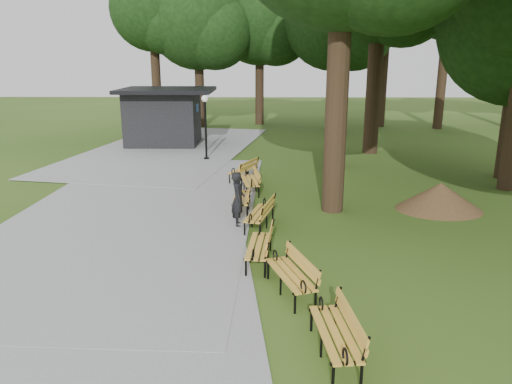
{
  "coord_description": "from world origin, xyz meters",
  "views": [
    {
      "loc": [
        0.3,
        -12.4,
        4.9
      ],
      "look_at": [
        0.1,
        1.29,
        1.1
      ],
      "focal_mm": 34.27,
      "sensor_mm": 36.0,
      "label": 1
    }
  ],
  "objects_px": {
    "dirt_mound": "(440,196)",
    "bench_3": "(259,214)",
    "bench_1": "(290,275)",
    "bench_6": "(243,170)",
    "kiosk": "(163,117)",
    "bench_5": "(250,181)",
    "bench_4": "(242,198)",
    "bench_2": "(259,246)",
    "person": "(238,199)",
    "lamp_post": "(205,114)",
    "bench_0": "(335,333)"
  },
  "relations": [
    {
      "from": "bench_0",
      "to": "bench_6",
      "type": "bearing_deg",
      "value": -176.79
    },
    {
      "from": "person",
      "to": "bench_0",
      "type": "relative_size",
      "value": 0.88
    },
    {
      "from": "bench_3",
      "to": "bench_4",
      "type": "height_order",
      "value": "same"
    },
    {
      "from": "person",
      "to": "lamp_post",
      "type": "relative_size",
      "value": 0.53
    },
    {
      "from": "person",
      "to": "kiosk",
      "type": "height_order",
      "value": "kiosk"
    },
    {
      "from": "lamp_post",
      "to": "dirt_mound",
      "type": "bearing_deg",
      "value": -42.96
    },
    {
      "from": "bench_1",
      "to": "kiosk",
      "type": "bearing_deg",
      "value": -179.48
    },
    {
      "from": "lamp_post",
      "to": "bench_4",
      "type": "relative_size",
      "value": 1.65
    },
    {
      "from": "bench_0",
      "to": "bench_1",
      "type": "bearing_deg",
      "value": -170.88
    },
    {
      "from": "bench_0",
      "to": "bench_3",
      "type": "distance_m",
      "value": 6.58
    },
    {
      "from": "person",
      "to": "lamp_post",
      "type": "height_order",
      "value": "lamp_post"
    },
    {
      "from": "kiosk",
      "to": "person",
      "type": "bearing_deg",
      "value": -70.65
    },
    {
      "from": "dirt_mound",
      "to": "bench_6",
      "type": "xyz_separation_m",
      "value": [
        -6.64,
        3.91,
        -0.02
      ]
    },
    {
      "from": "bench_3",
      "to": "bench_4",
      "type": "distance_m",
      "value": 1.77
    },
    {
      "from": "bench_5",
      "to": "bench_0",
      "type": "bearing_deg",
      "value": 0.85
    },
    {
      "from": "kiosk",
      "to": "bench_5",
      "type": "distance_m",
      "value": 11.54
    },
    {
      "from": "bench_3",
      "to": "bench_4",
      "type": "relative_size",
      "value": 1.0
    },
    {
      "from": "person",
      "to": "bench_1",
      "type": "relative_size",
      "value": 0.88
    },
    {
      "from": "lamp_post",
      "to": "bench_3",
      "type": "xyz_separation_m",
      "value": [
        2.68,
        -9.88,
        -1.82
      ]
    },
    {
      "from": "lamp_post",
      "to": "dirt_mound",
      "type": "relative_size",
      "value": 1.33
    },
    {
      "from": "bench_1",
      "to": "person",
      "type": "bearing_deg",
      "value": 178.62
    },
    {
      "from": "bench_2",
      "to": "bench_4",
      "type": "relative_size",
      "value": 1.0
    },
    {
      "from": "bench_4",
      "to": "bench_0",
      "type": "bearing_deg",
      "value": 13.9
    },
    {
      "from": "dirt_mound",
      "to": "bench_3",
      "type": "xyz_separation_m",
      "value": [
        -5.94,
        -1.85,
        -0.02
      ]
    },
    {
      "from": "bench_6",
      "to": "lamp_post",
      "type": "bearing_deg",
      "value": -130.47
    },
    {
      "from": "person",
      "to": "bench_6",
      "type": "relative_size",
      "value": 0.88
    },
    {
      "from": "bench_6",
      "to": "bench_5",
      "type": "bearing_deg",
      "value": 33.5
    },
    {
      "from": "bench_4",
      "to": "bench_5",
      "type": "relative_size",
      "value": 1.0
    },
    {
      "from": "person",
      "to": "bench_1",
      "type": "distance_m",
      "value": 4.54
    },
    {
      "from": "kiosk",
      "to": "dirt_mound",
      "type": "xyz_separation_m",
      "value": [
        11.54,
        -12.34,
        -1.14
      ]
    },
    {
      "from": "bench_1",
      "to": "bench_6",
      "type": "bearing_deg",
      "value": 169.57
    },
    {
      "from": "kiosk",
      "to": "bench_5",
      "type": "relative_size",
      "value": 2.69
    },
    {
      "from": "bench_1",
      "to": "lamp_post",
      "type": "bearing_deg",
      "value": 175.12
    },
    {
      "from": "dirt_mound",
      "to": "bench_5",
      "type": "xyz_separation_m",
      "value": [
        -6.33,
        2.11,
        -0.02
      ]
    },
    {
      "from": "lamp_post",
      "to": "bench_1",
      "type": "xyz_separation_m",
      "value": [
        3.38,
        -14.06,
        -1.82
      ]
    },
    {
      "from": "dirt_mound",
      "to": "bench_3",
      "type": "bearing_deg",
      "value": -162.68
    },
    {
      "from": "dirt_mound",
      "to": "bench_1",
      "type": "distance_m",
      "value": 7.99
    },
    {
      "from": "bench_2",
      "to": "bench_6",
      "type": "bearing_deg",
      "value": -170.01
    },
    {
      "from": "bench_4",
      "to": "kiosk",
      "type": "bearing_deg",
      "value": -157.56
    },
    {
      "from": "bench_1",
      "to": "bench_6",
      "type": "distance_m",
      "value": 10.04
    },
    {
      "from": "bench_6",
      "to": "kiosk",
      "type": "bearing_deg",
      "value": -126.05
    },
    {
      "from": "lamp_post",
      "to": "bench_3",
      "type": "relative_size",
      "value": 1.65
    },
    {
      "from": "bench_4",
      "to": "bench_2",
      "type": "bearing_deg",
      "value": 8.79
    },
    {
      "from": "bench_2",
      "to": "bench_0",
      "type": "bearing_deg",
      "value": 23.73
    },
    {
      "from": "bench_0",
      "to": "lamp_post",
      "type": "bearing_deg",
      "value": -172.38
    },
    {
      "from": "bench_4",
      "to": "person",
      "type": "bearing_deg",
      "value": -0.67
    },
    {
      "from": "kiosk",
      "to": "bench_4",
      "type": "height_order",
      "value": "kiosk"
    },
    {
      "from": "bench_3",
      "to": "bench_6",
      "type": "relative_size",
      "value": 1.0
    },
    {
      "from": "person",
      "to": "bench_3",
      "type": "xyz_separation_m",
      "value": [
        0.63,
        -0.16,
        -0.39
      ]
    },
    {
      "from": "kiosk",
      "to": "bench_1",
      "type": "bearing_deg",
      "value": -71.22
    }
  ]
}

